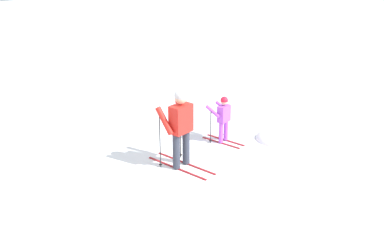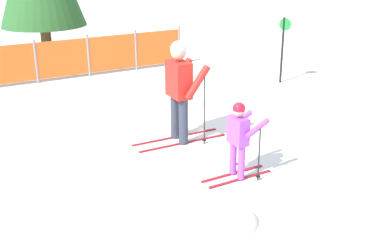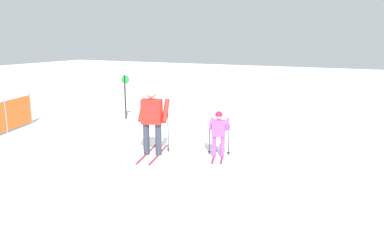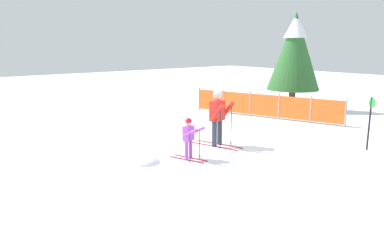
# 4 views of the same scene
# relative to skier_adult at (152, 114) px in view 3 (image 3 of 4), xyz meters

# --- Properties ---
(ground_plane) EXTENTS (60.00, 60.00, 0.00)m
(ground_plane) POSITION_rel_skier_adult_xyz_m (0.20, 0.13, -1.01)
(ground_plane) COLOR white
(skier_adult) EXTENTS (1.64, 0.83, 1.70)m
(skier_adult) POSITION_rel_skier_adult_xyz_m (0.00, 0.00, 0.00)
(skier_adult) COLOR maroon
(skier_adult) RESTS_ON ground_plane
(skier_child) EXTENTS (1.08, 0.61, 1.12)m
(skier_child) POSITION_rel_skier_adult_xyz_m (0.53, -1.51, -0.35)
(skier_child) COLOR maroon
(skier_child) RESTS_ON ground_plane
(trail_marker) EXTENTS (0.25, 0.17, 1.55)m
(trail_marker) POSITION_rel_skier_adult_xyz_m (3.08, 3.04, -0.06)
(trail_marker) COLOR black
(trail_marker) RESTS_ON ground_plane
(snow_mound) EXTENTS (1.05, 0.90, 0.42)m
(snow_mound) POSITION_rel_skier_adult_xyz_m (-0.12, -2.63, -1.01)
(snow_mound) COLOR white
(snow_mound) RESTS_ON ground_plane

